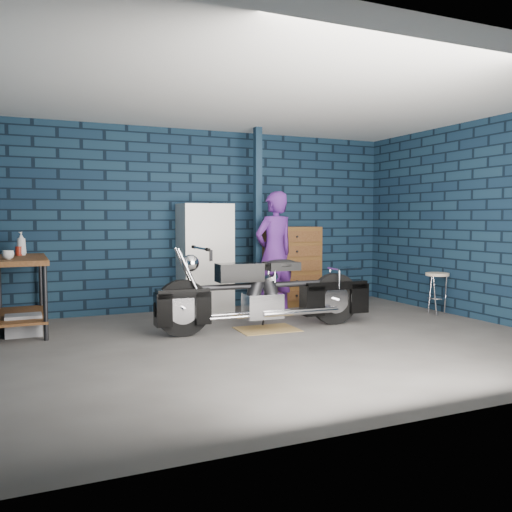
{
  "coord_description": "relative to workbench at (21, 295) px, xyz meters",
  "views": [
    {
      "loc": [
        -2.7,
        -5.34,
        1.38
      ],
      "look_at": [
        -0.21,
        0.3,
        0.95
      ],
      "focal_mm": 38.0,
      "sensor_mm": 36.0,
      "label": 1
    }
  ],
  "objects": [
    {
      "name": "room_walls",
      "position": [
        2.68,
        -1.2,
        1.45
      ],
      "size": [
        6.02,
        5.01,
        2.71
      ],
      "color": "#0F2134",
      "rests_on": "ground"
    },
    {
      "name": "locker",
      "position": [
        2.51,
        0.48,
        0.34
      ],
      "size": [
        0.74,
        0.53,
        1.59
      ],
      "primitive_type": "cube",
      "color": "silver",
      "rests_on": "ground"
    },
    {
      "name": "drip_mat",
      "position": [
        2.79,
        -1.09,
        -0.45
      ],
      "size": [
        0.76,
        0.58,
        0.01
      ],
      "primitive_type": "cube",
      "rotation": [
        0.0,
        0.0,
        -0.04
      ],
      "color": "olive",
      "rests_on": "ground"
    },
    {
      "name": "cup_a",
      "position": [
        -0.12,
        -0.33,
        0.51
      ],
      "size": [
        0.13,
        0.13,
        0.1
      ],
      "primitive_type": "imported",
      "rotation": [
        0.0,
        0.0,
        0.02
      ],
      "color": "beige",
      "rests_on": "workbench"
    },
    {
      "name": "support_post",
      "position": [
        3.23,
        0.2,
        0.9
      ],
      "size": [
        0.1,
        0.1,
        2.7
      ],
      "primitive_type": "cube",
      "color": "#112537",
      "rests_on": "ground"
    },
    {
      "name": "tool_chest",
      "position": [
        3.89,
        0.48,
        0.17
      ],
      "size": [
        0.93,
        0.52,
        1.24
      ],
      "primitive_type": "cube",
      "color": "brown",
      "rests_on": "ground"
    },
    {
      "name": "ground",
      "position": [
        2.68,
        -1.75,
        -0.46
      ],
      "size": [
        6.0,
        6.0,
        0.0
      ],
      "primitive_type": "plane",
      "color": "#54514E",
      "rests_on": "ground"
    },
    {
      "name": "bottle",
      "position": [
        0.02,
        0.34,
        0.6
      ],
      "size": [
        0.15,
        0.15,
        0.3
      ],
      "primitive_type": "imported",
      "rotation": [
        0.0,
        0.0,
        -0.39
      ],
      "color": "gray",
      "rests_on": "workbench"
    },
    {
      "name": "storage_bin",
      "position": [
        0.02,
        -0.25,
        -0.33
      ],
      "size": [
        0.4,
        0.29,
        0.25
      ],
      "primitive_type": "cube",
      "color": "gray",
      "rests_on": "ground"
    },
    {
      "name": "workbench",
      "position": [
        0.0,
        0.0,
        0.0
      ],
      "size": [
        0.6,
        1.4,
        0.91
      ],
      "primitive_type": "cube",
      "color": "brown",
      "rests_on": "ground"
    },
    {
      "name": "mug_red",
      "position": [
        -0.01,
        0.31,
        0.51
      ],
      "size": [
        0.11,
        0.11,
        0.11
      ],
      "primitive_type": "cylinder",
      "rotation": [
        0.0,
        0.0,
        -0.33
      ],
      "color": "maroon",
      "rests_on": "workbench"
    },
    {
      "name": "motorcycle",
      "position": [
        2.79,
        -1.09,
        0.07
      ],
      "size": [
        2.4,
        0.74,
        1.05
      ],
      "primitive_type": null,
      "rotation": [
        0.0,
        0.0,
        -0.04
      ],
      "color": "black",
      "rests_on": "ground"
    },
    {
      "name": "person",
      "position": [
        3.36,
        -0.1,
        0.42
      ],
      "size": [
        0.72,
        0.55,
        1.76
      ],
      "primitive_type": "imported",
      "rotation": [
        0.0,
        0.0,
        3.36
      ],
      "color": "#4C1E73",
      "rests_on": "ground"
    },
    {
      "name": "shop_stool",
      "position": [
        5.46,
        -1.11,
        -0.16
      ],
      "size": [
        0.43,
        0.43,
        0.6
      ],
      "primitive_type": null,
      "rotation": [
        0.0,
        0.0,
        -0.42
      ],
      "color": "beige",
      "rests_on": "ground"
    }
  ]
}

